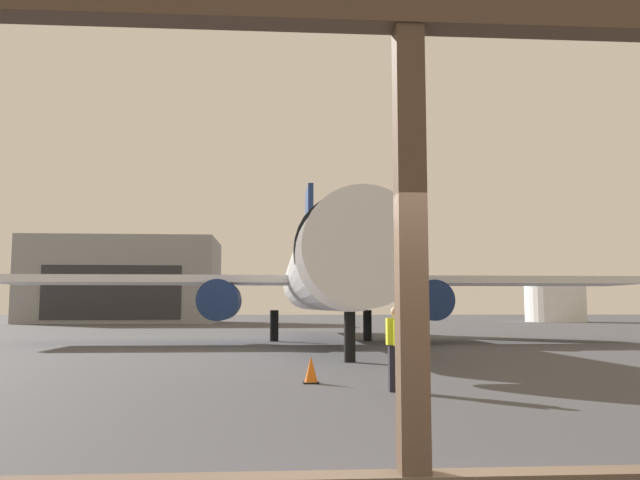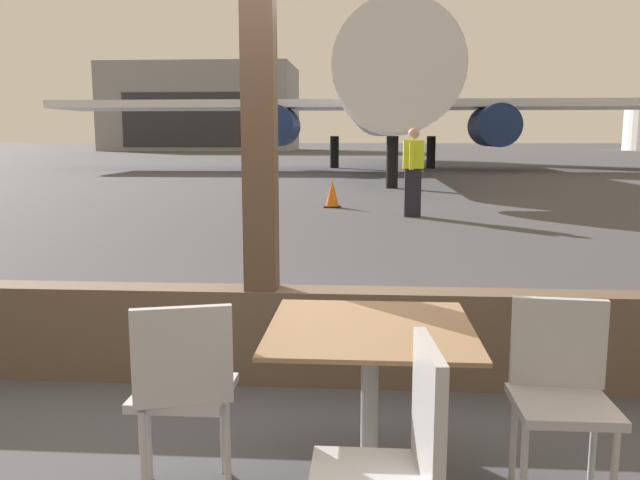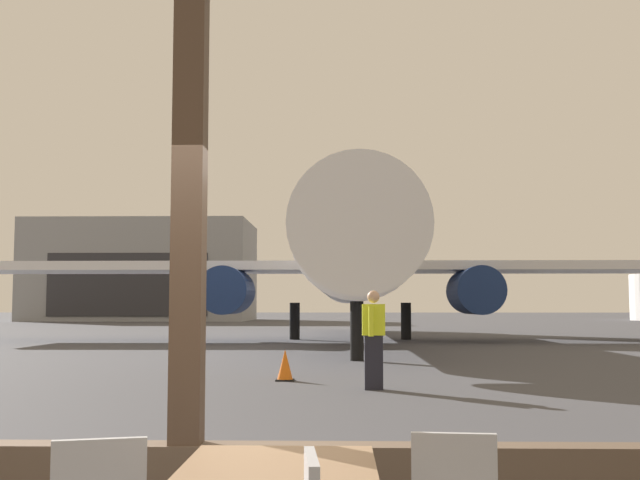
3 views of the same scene
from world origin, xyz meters
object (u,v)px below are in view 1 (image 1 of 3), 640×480
ground_crew_worker (396,347)px  distant_hangar (125,281)px  traffic_cone (311,370)px  fuel_storage_tank (555,303)px  airplane (323,275)px

ground_crew_worker → distant_hangar: size_ratio=0.08×
traffic_cone → fuel_storage_tank: size_ratio=0.09×
airplane → fuel_storage_tank: size_ratio=4.46×
fuel_storage_tank → ground_crew_worker: bearing=-116.4°
ground_crew_worker → traffic_cone: (-1.67, 1.59, -0.61)m
airplane → ground_crew_worker: size_ratio=18.15×
ground_crew_worker → traffic_cone: 2.39m
airplane → ground_crew_worker: (0.14, -18.64, -2.43)m
traffic_cone → distant_hangar: bearing=106.5°
ground_crew_worker → distant_hangar: (-19.49, 61.55, 3.80)m
ground_crew_worker → fuel_storage_tank: fuel_storage_tank is taller
airplane → distant_hangar: size_ratio=1.54×
traffic_cone → fuel_storage_tank: 69.50m
airplane → ground_crew_worker: bearing=-89.6°
airplane → fuel_storage_tank: airplane is taller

